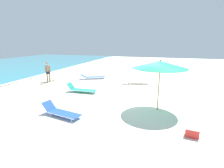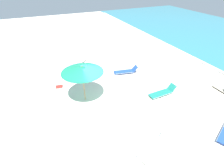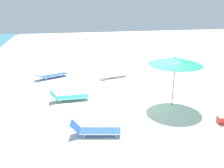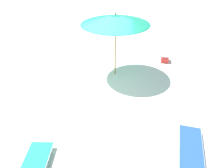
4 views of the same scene
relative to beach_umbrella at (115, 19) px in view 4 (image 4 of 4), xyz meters
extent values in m
cube|color=silver|center=(0.60, 1.24, -2.45)|extent=(60.00, 60.00, 0.16)
cylinder|color=#9E7547|center=(0.00, 0.00, -1.18)|extent=(0.06, 0.06, 2.38)
cone|color=#1E936B|center=(0.00, 0.00, 0.01)|extent=(2.68, 2.68, 0.36)
cylinder|color=#166E50|center=(0.00, 0.00, -0.16)|extent=(2.60, 2.60, 0.01)
sphere|color=#9E7547|center=(0.00, 0.00, 0.22)|extent=(0.07, 0.07, 0.07)
cylinder|color=silver|center=(1.47, 4.38, -2.29)|extent=(0.03, 0.03, 0.16)
cylinder|color=silver|center=(1.98, 4.40, -2.29)|extent=(0.03, 0.03, 0.16)
cube|color=blue|center=(-2.25, 4.12, -2.19)|extent=(0.91, 1.74, 0.03)
cylinder|color=silver|center=(-2.55, 4.18, -2.19)|extent=(0.35, 1.64, 0.03)
cylinder|color=silver|center=(-1.96, 4.07, -2.19)|extent=(0.35, 1.64, 0.03)
cylinder|color=silver|center=(-2.62, 3.54, -2.29)|extent=(0.03, 0.03, 0.16)
cylinder|color=silver|center=(-2.12, 3.44, -2.29)|extent=(0.03, 0.03, 0.16)
cylinder|color=silver|center=(-1.88, 4.71, -2.29)|extent=(0.03, 0.03, 0.16)
cube|color=red|center=(-2.31, -1.41, -2.21)|extent=(0.39, 0.51, 0.32)
cube|color=white|center=(-2.31, -1.41, -2.02)|extent=(0.41, 0.53, 0.05)
camera|label=1|loc=(-8.86, -0.35, 1.13)|focal=28.00mm
camera|label=2|loc=(9.55, -2.17, 5.16)|focal=28.00mm
camera|label=3|loc=(-11.17, 5.40, 2.91)|focal=40.00mm
camera|label=4|loc=(-0.43, 8.24, 2.33)|focal=35.00mm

